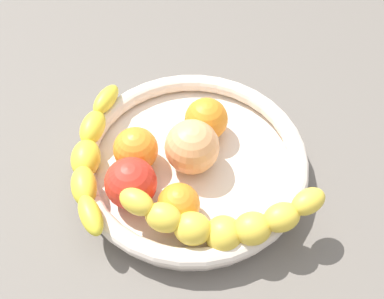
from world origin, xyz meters
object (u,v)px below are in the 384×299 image
object	(u,v)px
tomato_red	(131,183)
fruit_bowl	(192,161)
banana_draped_right	(90,155)
orange_mid_right	(179,204)
orange_mid_left	(136,149)
banana_draped_left	(222,222)
peach_blush	(193,144)
orange_front	(206,119)

from	to	relation	value
tomato_red	fruit_bowl	bearing A→B (deg)	-71.93
banana_draped_right	orange_mid_right	size ratio (longest dim) A/B	4.57
fruit_bowl	orange_mid_left	distance (cm)	7.68
fruit_bowl	banana_draped_right	world-z (taller)	banana_draped_right
banana_draped_left	fruit_bowl	bearing A→B (deg)	0.62
orange_mid_right	fruit_bowl	bearing A→B (deg)	-28.73
banana_draped_left	banana_draped_right	size ratio (longest dim) A/B	1.00
orange_mid_right	peach_blush	bearing A→B (deg)	-29.24
orange_front	orange_mid_right	distance (cm)	13.46
banana_draped_right	orange_mid_left	xyz separation A→B (cm)	(-1.07, -5.76, 0.34)
banana_draped_left	banana_draped_right	bearing A→B (deg)	41.42
orange_front	orange_mid_left	distance (cm)	10.51
banana_draped_left	orange_mid_left	world-z (taller)	banana_draped_left
orange_mid_right	tomato_red	size ratio (longest dim) A/B	0.80
fruit_bowl	orange_mid_right	bearing A→B (deg)	151.27
banana_draped_left	peach_blush	bearing A→B (deg)	-0.81
fruit_bowl	banana_draped_left	world-z (taller)	banana_draped_left
fruit_bowl	banana_draped_left	size ratio (longest dim) A/B	1.30
peach_blush	fruit_bowl	bearing A→B (deg)	141.72
orange_mid_right	orange_front	bearing A→B (deg)	-32.44
orange_mid_right	peach_blush	xyz separation A→B (cm)	(7.34, -4.11, 0.98)
orange_front	orange_mid_left	xyz separation A→B (cm)	(-2.13, 10.29, -0.04)
fruit_bowl	orange_front	size ratio (longest dim) A/B	5.15
fruit_bowl	orange_front	world-z (taller)	orange_front
banana_draped_right	orange_mid_right	distance (cm)	13.57
fruit_bowl	tomato_red	xyz separation A→B (cm)	(-2.81, 8.63, 2.79)
fruit_bowl	peach_blush	distance (cm)	3.17
fruit_bowl	orange_mid_left	bearing A→B (deg)	71.98
peach_blush	orange_mid_left	bearing A→B (deg)	75.30
banana_draped_right	banana_draped_left	bearing A→B (deg)	-138.58
orange_mid_left	tomato_red	world-z (taller)	tomato_red
banana_draped_right	orange_mid_left	bearing A→B (deg)	-100.52
orange_mid_left	peach_blush	distance (cm)	7.45
banana_draped_left	orange_front	size ratio (longest dim) A/B	3.95
fruit_bowl	banana_draped_right	bearing A→B (deg)	75.33
banana_draped_right	tomato_red	world-z (taller)	tomato_red
orange_mid_left	peach_blush	xyz separation A→B (cm)	(-1.88, -7.18, 0.63)
orange_mid_left	peach_blush	bearing A→B (deg)	-104.70
banana_draped_left	orange_mid_left	xyz separation A→B (cm)	(13.42, 7.02, -0.54)
fruit_bowl	orange_mid_right	distance (cm)	8.25
banana_draped_left	tomato_red	bearing A→B (deg)	46.28
fruit_bowl	banana_draped_left	distance (cm)	11.59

